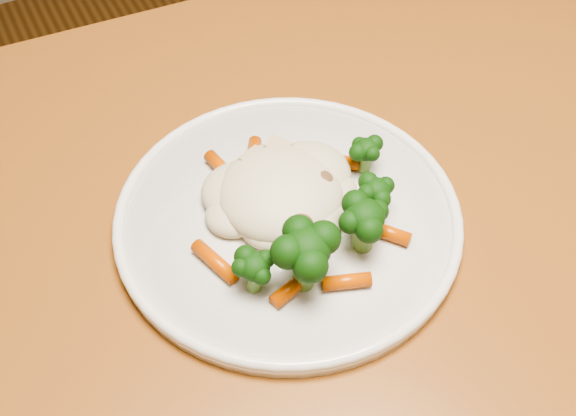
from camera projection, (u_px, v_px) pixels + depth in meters
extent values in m
cube|color=#975723|center=(225.00, 291.00, 0.60)|extent=(1.18, 0.81, 0.04)
cube|color=#975723|center=(457.00, 166.00, 1.21)|extent=(0.06, 0.06, 0.71)
cylinder|color=white|center=(288.00, 219.00, 0.61)|extent=(0.29, 0.29, 0.01)
ellipsoid|color=beige|center=(280.00, 184.00, 0.60)|extent=(0.13, 0.11, 0.05)
ellipsoid|color=black|center=(255.00, 275.00, 0.55)|extent=(0.04, 0.04, 0.04)
ellipsoid|color=black|center=(306.00, 261.00, 0.54)|extent=(0.06, 0.06, 0.05)
ellipsoid|color=black|center=(363.00, 228.00, 0.57)|extent=(0.05, 0.05, 0.05)
ellipsoid|color=black|center=(375.00, 198.00, 0.60)|extent=(0.04, 0.04, 0.03)
ellipsoid|color=black|center=(366.00, 157.00, 0.63)|extent=(0.04, 0.04, 0.03)
cylinder|color=#D75505|center=(222.00, 169.00, 0.64)|extent=(0.02, 0.04, 0.01)
cylinder|color=#D75505|center=(254.00, 158.00, 0.64)|extent=(0.03, 0.05, 0.01)
cylinder|color=#D75505|center=(334.00, 160.00, 0.64)|extent=(0.04, 0.04, 0.01)
cylinder|color=#D75505|center=(215.00, 262.00, 0.57)|extent=(0.03, 0.05, 0.01)
cylinder|color=#D75505|center=(292.00, 287.00, 0.55)|extent=(0.04, 0.02, 0.01)
cylinder|color=#D75505|center=(347.00, 282.00, 0.56)|extent=(0.04, 0.02, 0.01)
cylinder|color=#D75505|center=(388.00, 233.00, 0.59)|extent=(0.03, 0.04, 0.01)
cylinder|color=#D75505|center=(317.00, 177.00, 0.61)|extent=(0.02, 0.04, 0.01)
cylinder|color=#D75505|center=(261.00, 177.00, 0.61)|extent=(0.01, 0.04, 0.01)
ellipsoid|color=brown|center=(293.00, 183.00, 0.61)|extent=(0.03, 0.03, 0.02)
ellipsoid|color=brown|center=(320.00, 182.00, 0.61)|extent=(0.02, 0.02, 0.02)
ellipsoid|color=brown|center=(275.00, 204.00, 0.59)|extent=(0.02, 0.02, 0.02)
ellipsoid|color=brown|center=(299.00, 225.00, 0.58)|extent=(0.02, 0.02, 0.02)
cube|color=tan|center=(254.00, 161.00, 0.63)|extent=(0.03, 0.03, 0.01)
cube|color=tan|center=(278.00, 148.00, 0.64)|extent=(0.03, 0.03, 0.01)
cube|color=tan|center=(237.00, 182.00, 0.61)|extent=(0.02, 0.02, 0.01)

